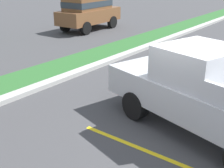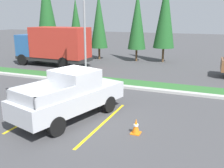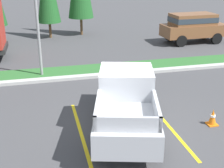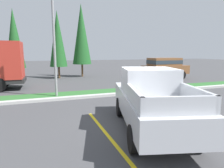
{
  "view_description": "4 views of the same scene",
  "coord_description": "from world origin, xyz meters",
  "px_view_note": "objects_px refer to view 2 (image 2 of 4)",
  "views": [
    {
      "loc": [
        -6.3,
        -2.55,
        3.74
      ],
      "look_at": [
        -0.29,
        2.03,
        0.82
      ],
      "focal_mm": 47.58,
      "sensor_mm": 36.0,
      "label": 1
    },
    {
      "loc": [
        5.78,
        -9.41,
        4.31
      ],
      "look_at": [
        1.09,
        1.96,
        1.04
      ],
      "focal_mm": 40.82,
      "sensor_mm": 36.0,
      "label": 2
    },
    {
      "loc": [
        -2.56,
        -9.41,
        5.35
      ],
      "look_at": [
        -0.18,
        0.22,
        1.47
      ],
      "focal_mm": 49.12,
      "sensor_mm": 36.0,
      "label": 3
    },
    {
      "loc": [
        -3.32,
        -6.11,
        2.65
      ],
      "look_at": [
        -0.36,
        2.01,
        1.25
      ],
      "focal_mm": 31.51,
      "sensor_mm": 36.0,
      "label": 4
    }
  ],
  "objects_px": {
    "cypress_tree_leftmost": "(46,7)",
    "traffic_cone": "(136,126)",
    "pickup_truck_main": "(71,95)",
    "cypress_tree_rightmost": "(165,14)",
    "cypress_tree_left_inner": "(76,23)",
    "cypress_tree_center": "(99,21)",
    "cargo_truck_distant": "(54,45)",
    "street_light": "(83,24)",
    "cypress_tree_right_inner": "(137,20)"
  },
  "relations": [
    {
      "from": "cypress_tree_leftmost",
      "to": "traffic_cone",
      "type": "distance_m",
      "value": 21.89
    },
    {
      "from": "pickup_truck_main",
      "to": "cypress_tree_leftmost",
      "type": "bearing_deg",
      "value": 128.75
    },
    {
      "from": "pickup_truck_main",
      "to": "cypress_tree_rightmost",
      "type": "bearing_deg",
      "value": 86.98
    },
    {
      "from": "cypress_tree_left_inner",
      "to": "cypress_tree_center",
      "type": "height_order",
      "value": "cypress_tree_center"
    },
    {
      "from": "cypress_tree_leftmost",
      "to": "cypress_tree_center",
      "type": "height_order",
      "value": "cypress_tree_leftmost"
    },
    {
      "from": "cargo_truck_distant",
      "to": "pickup_truck_main",
      "type": "bearing_deg",
      "value": -52.16
    },
    {
      "from": "cypress_tree_leftmost",
      "to": "traffic_cone",
      "type": "height_order",
      "value": "cypress_tree_leftmost"
    },
    {
      "from": "cypress_tree_leftmost",
      "to": "street_light",
      "type": "bearing_deg",
      "value": -43.19
    },
    {
      "from": "cypress_tree_leftmost",
      "to": "cypress_tree_rightmost",
      "type": "height_order",
      "value": "cypress_tree_leftmost"
    },
    {
      "from": "pickup_truck_main",
      "to": "cypress_tree_center",
      "type": "distance_m",
      "value": 16.08
    },
    {
      "from": "cypress_tree_center",
      "to": "cargo_truck_distant",
      "type": "bearing_deg",
      "value": -115.34
    },
    {
      "from": "cypress_tree_leftmost",
      "to": "cypress_tree_right_inner",
      "type": "xyz_separation_m",
      "value": [
        10.13,
        0.34,
        -1.34
      ]
    },
    {
      "from": "street_light",
      "to": "traffic_cone",
      "type": "xyz_separation_m",
      "value": [
        5.74,
        -6.61,
        -3.55
      ]
    },
    {
      "from": "cypress_tree_center",
      "to": "cypress_tree_right_inner",
      "type": "distance_m",
      "value": 3.93
    },
    {
      "from": "cypress_tree_leftmost",
      "to": "traffic_cone",
      "type": "xyz_separation_m",
      "value": [
        14.91,
        -15.22,
        -5.01
      ]
    },
    {
      "from": "pickup_truck_main",
      "to": "street_light",
      "type": "xyz_separation_m",
      "value": [
        -2.66,
        6.13,
        2.8
      ]
    },
    {
      "from": "pickup_truck_main",
      "to": "traffic_cone",
      "type": "distance_m",
      "value": 3.2
    },
    {
      "from": "pickup_truck_main",
      "to": "cypress_tree_rightmost",
      "type": "relative_size",
      "value": 0.72
    },
    {
      "from": "cypress_tree_left_inner",
      "to": "traffic_cone",
      "type": "relative_size",
      "value": 10.31
    },
    {
      "from": "cypress_tree_left_inner",
      "to": "pickup_truck_main",
      "type": "bearing_deg",
      "value": -60.72
    },
    {
      "from": "street_light",
      "to": "cypress_tree_leftmost",
      "type": "relative_size",
      "value": 0.73
    },
    {
      "from": "cypress_tree_rightmost",
      "to": "cypress_tree_right_inner",
      "type": "bearing_deg",
      "value": -167.96
    },
    {
      "from": "pickup_truck_main",
      "to": "cypress_tree_leftmost",
      "type": "relative_size",
      "value": 0.62
    },
    {
      "from": "cargo_truck_distant",
      "to": "cypress_tree_left_inner",
      "type": "bearing_deg",
      "value": 98.97
    },
    {
      "from": "cypress_tree_leftmost",
      "to": "cypress_tree_center",
      "type": "distance_m",
      "value": 6.37
    },
    {
      "from": "pickup_truck_main",
      "to": "cypress_tree_left_inner",
      "type": "distance_m",
      "value": 17.97
    },
    {
      "from": "pickup_truck_main",
      "to": "traffic_cone",
      "type": "xyz_separation_m",
      "value": [
        3.08,
        -0.48,
        -0.75
      ]
    },
    {
      "from": "cypress_tree_center",
      "to": "cypress_tree_rightmost",
      "type": "relative_size",
      "value": 0.86
    },
    {
      "from": "cargo_truck_distant",
      "to": "cypress_tree_right_inner",
      "type": "xyz_separation_m",
      "value": [
        6.14,
        4.99,
        2.12
      ]
    },
    {
      "from": "cargo_truck_distant",
      "to": "cypress_tree_rightmost",
      "type": "xyz_separation_m",
      "value": [
        8.67,
        5.52,
        2.68
      ]
    },
    {
      "from": "cypress_tree_center",
      "to": "traffic_cone",
      "type": "bearing_deg",
      "value": -60.34
    },
    {
      "from": "pickup_truck_main",
      "to": "cypress_tree_rightmost",
      "type": "xyz_separation_m",
      "value": [
        0.83,
        15.62,
        3.49
      ]
    },
    {
      "from": "cargo_truck_distant",
      "to": "cypress_tree_center",
      "type": "xyz_separation_m",
      "value": [
        2.22,
        4.7,
        2.04
      ]
    },
    {
      "from": "cargo_truck_distant",
      "to": "traffic_cone",
      "type": "relative_size",
      "value": 11.4
    },
    {
      "from": "cypress_tree_left_inner",
      "to": "cypress_tree_rightmost",
      "type": "xyz_separation_m",
      "value": [
        9.52,
        0.11,
        0.89
      ]
    },
    {
      "from": "traffic_cone",
      "to": "street_light",
      "type": "bearing_deg",
      "value": 130.94
    },
    {
      "from": "cypress_tree_rightmost",
      "to": "pickup_truck_main",
      "type": "bearing_deg",
      "value": -93.02
    },
    {
      "from": "cargo_truck_distant",
      "to": "cypress_tree_left_inner",
      "type": "height_order",
      "value": "cypress_tree_left_inner"
    },
    {
      "from": "cargo_truck_distant",
      "to": "street_light",
      "type": "distance_m",
      "value": 6.82
    },
    {
      "from": "street_light",
      "to": "cypress_tree_leftmost",
      "type": "height_order",
      "value": "cypress_tree_leftmost"
    },
    {
      "from": "traffic_cone",
      "to": "pickup_truck_main",
      "type": "bearing_deg",
      "value": 171.17
    },
    {
      "from": "pickup_truck_main",
      "to": "cargo_truck_distant",
      "type": "bearing_deg",
      "value": 127.84
    },
    {
      "from": "cypress_tree_center",
      "to": "traffic_cone",
      "type": "height_order",
      "value": "cypress_tree_center"
    },
    {
      "from": "cargo_truck_distant",
      "to": "cypress_tree_rightmost",
      "type": "bearing_deg",
      "value": 32.52
    },
    {
      "from": "pickup_truck_main",
      "to": "traffic_cone",
      "type": "relative_size",
      "value": 9.23
    },
    {
      "from": "cypress_tree_leftmost",
      "to": "cypress_tree_center",
      "type": "bearing_deg",
      "value": 0.44
    },
    {
      "from": "street_light",
      "to": "cypress_tree_rightmost",
      "type": "relative_size",
      "value": 0.86
    },
    {
      "from": "street_light",
      "to": "traffic_cone",
      "type": "bearing_deg",
      "value": -49.06
    },
    {
      "from": "cypress_tree_rightmost",
      "to": "cypress_tree_leftmost",
      "type": "bearing_deg",
      "value": -176.04
    },
    {
      "from": "pickup_truck_main",
      "to": "cargo_truck_distant",
      "type": "distance_m",
      "value": 12.81
    }
  ]
}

